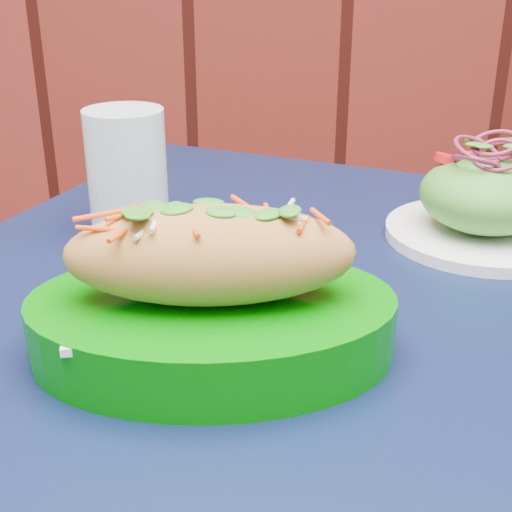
{
  "coord_description": "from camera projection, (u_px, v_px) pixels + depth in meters",
  "views": [
    {
      "loc": [
        -0.51,
        1.11,
        1.04
      ],
      "look_at": [
        -0.54,
        1.63,
        0.81
      ],
      "focal_mm": 50.0,
      "sensor_mm": 36.0,
      "label": 1
    }
  ],
  "objects": [
    {
      "name": "cafe_table",
      "position": [
        330.0,
        383.0,
        0.66
      ],
      "size": [
        1.03,
        1.03,
        0.75
      ],
      "rotation": [
        0.0,
        0.0,
        -0.35
      ],
      "color": "black",
      "rests_on": "ground"
    },
    {
      "name": "banh_mi_basket",
      "position": [
        211.0,
        298.0,
        0.52
      ],
      "size": [
        0.29,
        0.2,
        0.13
      ],
      "rotation": [
        0.0,
        0.0,
        0.09
      ],
      "color": "#007102",
      "rests_on": "cafe_table"
    },
    {
      "name": "salad_plate",
      "position": [
        485.0,
        202.0,
        0.74
      ],
      "size": [
        0.2,
        0.2,
        0.11
      ],
      "rotation": [
        0.0,
        0.0,
        0.17
      ],
      "color": "white",
      "rests_on": "cafe_table"
    },
    {
      "name": "water_glass",
      "position": [
        127.0,
        174.0,
        0.74
      ],
      "size": [
        0.08,
        0.08,
        0.13
      ],
      "primitive_type": "cylinder",
      "color": "silver",
      "rests_on": "cafe_table"
    }
  ]
}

